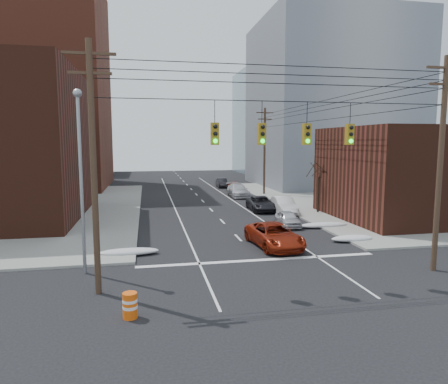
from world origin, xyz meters
name	(u,v)px	position (x,y,z in m)	size (l,w,h in m)	color
ground	(303,305)	(0.00, 0.00, 0.00)	(160.00, 160.00, 0.00)	black
sidewalk_ne	(429,198)	(27.00, 27.00, 0.07)	(40.00, 40.00, 0.15)	gray
building_brick_tall	(18,84)	(-24.00, 48.00, 15.00)	(24.00, 20.00, 30.00)	brown
building_brick_far	(49,146)	(-26.00, 74.00, 6.00)	(22.00, 18.00, 12.00)	#451F14
building_office	(330,105)	(22.00, 44.00, 12.50)	(22.00, 20.00, 25.00)	gray
building_glass	(285,123)	(24.00, 70.00, 11.00)	(20.00, 18.00, 22.00)	gray
building_storefront	(427,173)	(18.00, 16.00, 4.00)	(16.00, 12.00, 8.00)	#451F14
utility_pole_left	(93,164)	(-8.50, 3.00, 5.78)	(2.20, 0.28, 11.00)	#473323
utility_pole_right	(440,161)	(8.50, 3.00, 5.78)	(2.20, 0.28, 11.00)	#473323
utility_pole_far	(264,150)	(8.50, 34.00, 5.78)	(2.20, 0.28, 11.00)	#473323
traffic_signals	(285,133)	(0.10, 2.97, 7.17)	(17.00, 0.42, 2.02)	black
street_light	(80,166)	(-9.50, 6.00, 5.54)	(0.44, 0.44, 9.32)	gray
bare_tree	(318,189)	(9.59, 20.00, 2.32)	(2.09, 2.20, 4.93)	black
snow_nw	(129,252)	(-7.40, 9.00, 0.21)	(3.50, 1.08, 0.42)	silver
snow_ne	(352,238)	(7.40, 9.50, 0.21)	(3.00, 1.08, 0.42)	silver
snow_east_far	(323,225)	(7.40, 14.00, 0.21)	(4.00, 1.08, 0.42)	silver
red_pickup	(274,235)	(1.73, 9.18, 0.76)	(2.51, 5.45, 1.51)	maroon
parked_car_a	(288,219)	(4.81, 15.05, 0.61)	(1.45, 3.60, 1.23)	silver
parked_car_b	(284,205)	(6.40, 20.57, 0.79)	(1.67, 4.78, 1.58)	silver
parked_car_c	(261,204)	(4.80, 22.58, 0.70)	(2.33, 5.05, 1.40)	black
parked_car_d	(238,190)	(4.80, 32.87, 0.78)	(2.20, 5.41, 1.57)	silver
parked_car_e	(235,186)	(5.71, 38.52, 0.67)	(1.58, 3.93, 1.34)	maroon
parked_car_f	(222,183)	(4.80, 43.62, 0.67)	(1.41, 4.05, 1.34)	black
lot_car_a	(37,209)	(-15.90, 22.58, 0.78)	(1.34, 3.84, 1.27)	white
lot_car_b	(61,199)	(-15.14, 28.73, 0.85)	(2.32, 5.03, 1.40)	silver
lot_car_d	(14,206)	(-18.49, 24.84, 0.81)	(1.56, 3.89, 1.32)	#B0B0B5
construction_barrel	(130,305)	(-7.01, 0.15, 0.52)	(0.60, 0.60, 1.00)	#E9540C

